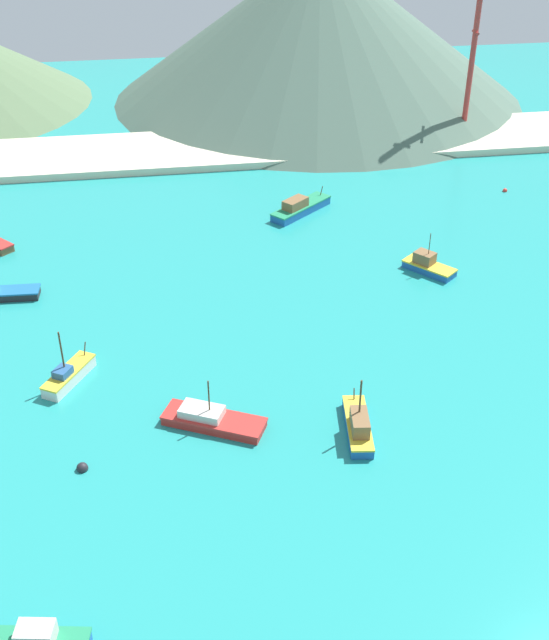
# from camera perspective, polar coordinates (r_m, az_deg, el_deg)

# --- Properties ---
(ground) EXTENTS (260.00, 280.00, 0.50)m
(ground) POSITION_cam_1_polar(r_m,az_deg,el_deg) (83.45, 10.03, -5.52)
(ground) COLOR teal
(fishing_boat_0) EXTENTS (10.43, 7.31, 5.28)m
(fishing_boat_0) POSITION_cam_1_polar(r_m,az_deg,el_deg) (78.30, -4.52, -7.07)
(fishing_boat_0) COLOR red
(fishing_boat_0) RESTS_ON ground
(fishing_boat_5) EXTENTS (6.44, 6.96, 5.44)m
(fishing_boat_5) POSITION_cam_1_polar(r_m,az_deg,el_deg) (105.71, 10.89, 3.86)
(fishing_boat_5) COLOR #1E5BA8
(fishing_boat_5) RESTS_ON ground
(fishing_boat_6) EXTENTS (10.24, 9.30, 2.62)m
(fishing_boat_6) POSITION_cam_1_polar(r_m,az_deg,el_deg) (119.95, 1.82, 8.03)
(fishing_boat_6) COLOR #1E5BA8
(fishing_boat_6) RESTS_ON ground
(fishing_boat_11) EXTENTS (3.21, 8.49, 6.30)m
(fishing_boat_11) POSITION_cam_1_polar(r_m,az_deg,el_deg) (77.36, 6.00, -7.46)
(fishing_boat_11) COLOR #1E5BA8
(fishing_boat_11) RESTS_ON ground
(fishing_boat_12) EXTENTS (5.44, 7.28, 6.48)m
(fishing_boat_12) POSITION_cam_1_polar(r_m,az_deg,el_deg) (86.23, -14.49, -3.84)
(fishing_boat_12) COLOR silver
(fishing_boat_12) RESTS_ON ground
(buoy_0) EXTENTS (0.73, 0.73, 0.73)m
(buoy_0) POSITION_cam_1_polar(r_m,az_deg,el_deg) (132.81, 16.12, 8.86)
(buoy_0) COLOR red
(buoy_0) RESTS_ON ground
(buoy_1) EXTENTS (1.07, 1.07, 1.07)m
(buoy_1) POSITION_cam_1_polar(r_m,az_deg,el_deg) (75.69, -13.55, -10.23)
(buoy_1) COLOR #232328
(buoy_1) RESTS_ON ground
(beach_strip) EXTENTS (247.00, 18.35, 1.20)m
(beach_strip) POSITION_cam_1_polar(r_m,az_deg,el_deg) (145.72, 1.32, 12.40)
(beach_strip) COLOR beige
(beach_strip) RESTS_ON ground
(hill_central) EXTENTS (84.04, 84.04, 29.61)m
(hill_central) POSITION_cam_1_polar(r_m,az_deg,el_deg) (171.07, 3.15, 20.32)
(hill_central) COLOR #4C6656
(hill_central) RESTS_ON ground
(radio_tower) EXTENTS (3.06, 2.45, 30.61)m
(radio_tower) POSITION_cam_1_polar(r_m,az_deg,el_deg) (149.35, 13.98, 18.03)
(radio_tower) COLOR #B7332D
(radio_tower) RESTS_ON ground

